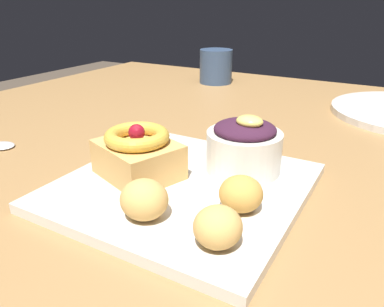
{
  "coord_description": "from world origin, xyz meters",
  "views": [
    {
      "loc": [
        0.18,
        -0.47,
        0.94
      ],
      "look_at": [
        -0.02,
        -0.12,
        0.77
      ],
      "focal_mm": 34.95,
      "sensor_mm": 36.0,
      "label": 1
    }
  ],
  "objects_px": {
    "fritter_middle": "(144,199)",
    "coffee_mug": "(216,66)",
    "front_plate": "(183,186)",
    "cake_slice": "(138,154)",
    "berry_ramekin": "(244,146)",
    "fritter_back": "(218,227)",
    "fritter_front": "(241,194)"
  },
  "relations": [
    {
      "from": "fritter_middle",
      "to": "coffee_mug",
      "type": "xyz_separation_m",
      "value": [
        -0.24,
        0.63,
        0.01
      ]
    },
    {
      "from": "berry_ramekin",
      "to": "coffee_mug",
      "type": "relative_size",
      "value": 1.07
    },
    {
      "from": "front_plate",
      "to": "cake_slice",
      "type": "xyz_separation_m",
      "value": [
        -0.05,
        -0.01,
        0.03
      ]
    },
    {
      "from": "fritter_back",
      "to": "berry_ramekin",
      "type": "bearing_deg",
      "value": 104.6
    },
    {
      "from": "berry_ramekin",
      "to": "fritter_back",
      "type": "relative_size",
      "value": 2.08
    },
    {
      "from": "front_plate",
      "to": "berry_ramekin",
      "type": "distance_m",
      "value": 0.09
    },
    {
      "from": "berry_ramekin",
      "to": "coffee_mug",
      "type": "height_order",
      "value": "same"
    },
    {
      "from": "berry_ramekin",
      "to": "fritter_front",
      "type": "xyz_separation_m",
      "value": [
        0.03,
        -0.09,
        -0.01
      ]
    },
    {
      "from": "fritter_front",
      "to": "coffee_mug",
      "type": "bearing_deg",
      "value": 118.66
    },
    {
      "from": "fritter_middle",
      "to": "coffee_mug",
      "type": "height_order",
      "value": "coffee_mug"
    },
    {
      "from": "berry_ramekin",
      "to": "fritter_front",
      "type": "relative_size",
      "value": 2.06
    },
    {
      "from": "cake_slice",
      "to": "berry_ramekin",
      "type": "height_order",
      "value": "berry_ramekin"
    },
    {
      "from": "coffee_mug",
      "to": "fritter_back",
      "type": "bearing_deg",
      "value": -63.38
    },
    {
      "from": "front_plate",
      "to": "fritter_back",
      "type": "bearing_deg",
      "value": -45.09
    },
    {
      "from": "berry_ramekin",
      "to": "fritter_front",
      "type": "height_order",
      "value": "berry_ramekin"
    },
    {
      "from": "front_plate",
      "to": "cake_slice",
      "type": "relative_size",
      "value": 2.34
    },
    {
      "from": "fritter_front",
      "to": "fritter_middle",
      "type": "xyz_separation_m",
      "value": [
        -0.07,
        -0.06,
        0.0
      ]
    },
    {
      "from": "fritter_middle",
      "to": "coffee_mug",
      "type": "relative_size",
      "value": 0.55
    },
    {
      "from": "front_plate",
      "to": "coffee_mug",
      "type": "relative_size",
      "value": 3.1
    },
    {
      "from": "cake_slice",
      "to": "berry_ramekin",
      "type": "distance_m",
      "value": 0.13
    },
    {
      "from": "cake_slice",
      "to": "front_plate",
      "type": "bearing_deg",
      "value": 11.39
    },
    {
      "from": "fritter_middle",
      "to": "coffee_mug",
      "type": "bearing_deg",
      "value": 110.71
    },
    {
      "from": "front_plate",
      "to": "fritter_middle",
      "type": "distance_m",
      "value": 0.09
    },
    {
      "from": "cake_slice",
      "to": "fritter_front",
      "type": "distance_m",
      "value": 0.14
    },
    {
      "from": "front_plate",
      "to": "fritter_front",
      "type": "xyz_separation_m",
      "value": [
        0.08,
        -0.02,
        0.02
      ]
    },
    {
      "from": "cake_slice",
      "to": "berry_ramekin",
      "type": "bearing_deg",
      "value": 36.05
    },
    {
      "from": "coffee_mug",
      "to": "cake_slice",
      "type": "bearing_deg",
      "value": -72.44
    },
    {
      "from": "fritter_front",
      "to": "coffee_mug",
      "type": "height_order",
      "value": "coffee_mug"
    },
    {
      "from": "fritter_middle",
      "to": "fritter_back",
      "type": "distance_m",
      "value": 0.08
    },
    {
      "from": "fritter_middle",
      "to": "fritter_back",
      "type": "xyz_separation_m",
      "value": [
        0.08,
        -0.0,
        -0.0
      ]
    },
    {
      "from": "coffee_mug",
      "to": "berry_ramekin",
      "type": "bearing_deg",
      "value": -60.08
    },
    {
      "from": "berry_ramekin",
      "to": "fritter_middle",
      "type": "bearing_deg",
      "value": -105.66
    }
  ]
}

